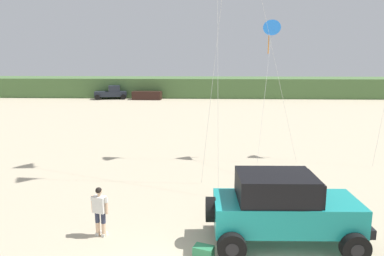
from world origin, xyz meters
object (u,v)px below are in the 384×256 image
(distant_pickup, at_px, (112,93))
(kite_white_parafoil, at_px, (272,31))
(jeep, at_px, (283,207))
(distant_sedan, at_px, (147,95))
(cooler_box, at_px, (203,252))
(person_watching, at_px, (100,209))

(distant_pickup, height_order, kite_white_parafoil, kite_white_parafoil)
(jeep, distance_m, distant_sedan, 42.53)
(distant_pickup, bearing_deg, distant_sedan, -5.02)
(jeep, height_order, cooler_box, jeep)
(person_watching, xyz_separation_m, kite_white_parafoil, (7.01, 9.98, 6.33))
(person_watching, height_order, kite_white_parafoil, kite_white_parafoil)
(person_watching, distance_m, cooler_box, 3.66)
(person_watching, bearing_deg, kite_white_parafoil, 54.92)
(distant_sedan, height_order, kite_white_parafoil, kite_white_parafoil)
(kite_white_parafoil, bearing_deg, distant_pickup, 119.47)
(cooler_box, height_order, kite_white_parafoil, kite_white_parafoil)
(distant_pickup, relative_size, distant_sedan, 1.17)
(distant_pickup, bearing_deg, person_watching, -75.50)
(distant_pickup, bearing_deg, kite_white_parafoil, -60.53)
(distant_pickup, height_order, distant_sedan, distant_pickup)
(person_watching, relative_size, distant_sedan, 0.40)
(person_watching, bearing_deg, jeep, -2.23)
(jeep, height_order, person_watching, jeep)
(jeep, height_order, distant_sedan, jeep)
(kite_white_parafoil, bearing_deg, jeep, -96.67)
(distant_pickup, xyz_separation_m, distant_sedan, (5.35, -0.47, -0.34))
(jeep, bearing_deg, distant_pickup, 111.67)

